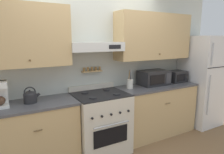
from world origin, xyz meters
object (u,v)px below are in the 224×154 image
microwave (154,78)px  toaster_oven (177,76)px  utensil_crock (130,83)px  tea_kettle (30,97)px  stove_range (101,122)px  refrigerator (201,81)px

microwave → toaster_oven: microwave is taller
utensil_crock → tea_kettle: bearing=-180.0°
stove_range → microwave: size_ratio=1.87×
microwave → refrigerator: bearing=-6.7°
utensil_crock → toaster_oven: utensil_crock is taller
toaster_oven → utensil_crock: bearing=179.9°
stove_range → tea_kettle: tea_kettle is taller
stove_range → microwave: (1.13, 0.11, 0.58)m
refrigerator → microwave: bearing=173.3°
utensil_crock → refrigerator: bearing=-4.0°
refrigerator → toaster_oven: size_ratio=5.27×
tea_kettle → microwave: (2.10, 0.02, 0.05)m
stove_range → utensil_crock: 0.81m
stove_range → refrigerator: (2.28, -0.03, 0.43)m
refrigerator → microwave: (-1.15, 0.13, 0.15)m
tea_kettle → microwave: 2.10m
stove_range → toaster_oven: 1.78m
refrigerator → tea_kettle: (-3.25, 0.12, 0.10)m
microwave → utensil_crock: size_ratio=1.71×
stove_range → microwave: bearing=5.4°
toaster_oven → refrigerator: bearing=-11.0°
microwave → stove_range: bearing=-174.6°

